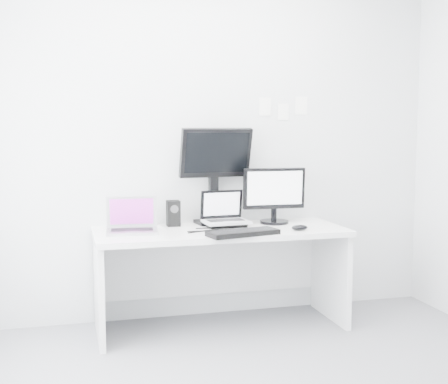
{
  "coord_description": "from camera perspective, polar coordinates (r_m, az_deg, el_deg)",
  "views": [
    {
      "loc": [
        -1.08,
        -2.91,
        1.46
      ],
      "look_at": [
        0.02,
        1.23,
        1.0
      ],
      "focal_mm": 48.45,
      "sensor_mm": 36.0,
      "label": 1
    }
  ],
  "objects": [
    {
      "name": "mouse",
      "position": [
        4.33,
        7.15,
        -3.35
      ],
      "size": [
        0.13,
        0.09,
        0.04
      ],
      "primitive_type": "ellipsoid",
      "rotation": [
        0.0,
        0.0,
        0.09
      ],
      "color": "black",
      "rests_on": "desk"
    },
    {
      "name": "rear_monitor",
      "position": [
        4.57,
        -0.86,
        1.65
      ],
      "size": [
        0.57,
        0.25,
        0.75
      ],
      "primitive_type": "cube",
      "rotation": [
        0.0,
        0.0,
        0.1
      ],
      "color": "black",
      "rests_on": "desk"
    },
    {
      "name": "keyboard",
      "position": [
        4.11,
        1.81,
        -3.87
      ],
      "size": [
        0.52,
        0.28,
        0.03
      ],
      "primitive_type": "cube",
      "rotation": [
        0.0,
        0.0,
        0.22
      ],
      "color": "black",
      "rests_on": "desk"
    },
    {
      "name": "desk",
      "position": [
        4.44,
        -0.32,
        -8.16
      ],
      "size": [
        1.8,
        0.7,
        0.73
      ],
      "primitive_type": "cube",
      "color": "white",
      "rests_on": "ground"
    },
    {
      "name": "wall_note_1",
      "position": [
        4.81,
        5.62,
        7.53
      ],
      "size": [
        0.09,
        0.0,
        0.13
      ],
      "primitive_type": "cube",
      "color": "white",
      "rests_on": "back_wall"
    },
    {
      "name": "dell_laptop",
      "position": [
        4.44,
        0.2,
        -1.56
      ],
      "size": [
        0.34,
        0.28,
        0.27
      ],
      "primitive_type": "cube",
      "rotation": [
        0.0,
        0.0,
        0.07
      ],
      "color": "#B0B3B8",
      "rests_on": "desk"
    },
    {
      "name": "back_wall",
      "position": [
        4.64,
        -1.42,
        4.77
      ],
      "size": [
        3.6,
        0.0,
        3.6
      ],
      "primitive_type": "plane",
      "rotation": [
        1.57,
        0.0,
        0.0
      ],
      "color": "silver",
      "rests_on": "ground"
    },
    {
      "name": "macbook",
      "position": [
        4.22,
        -8.69,
        -2.1
      ],
      "size": [
        0.37,
        0.3,
        0.26
      ],
      "primitive_type": "cube",
      "rotation": [
        0.0,
        0.0,
        -0.1
      ],
      "color": "#AEAEB3",
      "rests_on": "desk"
    },
    {
      "name": "samsung_monitor",
      "position": [
        4.6,
        4.78,
        -0.26
      ],
      "size": [
        0.49,
        0.24,
        0.44
      ],
      "primitive_type": "cube",
      "rotation": [
        0.0,
        0.0,
        -0.04
      ],
      "color": "black",
      "rests_on": "desk"
    },
    {
      "name": "wall_note_0",
      "position": [
        4.76,
        3.91,
        8.04
      ],
      "size": [
        0.1,
        0.0,
        0.14
      ],
      "primitive_type": "cube",
      "color": "white",
      "rests_on": "back_wall"
    },
    {
      "name": "wall_note_2",
      "position": [
        4.87,
        7.29,
        8.09
      ],
      "size": [
        0.1,
        0.0,
        0.14
      ],
      "primitive_type": "cube",
      "color": "white",
      "rests_on": "back_wall"
    },
    {
      "name": "speaker",
      "position": [
        4.5,
        -4.81,
        -2.01
      ],
      "size": [
        0.12,
        0.12,
        0.19
      ],
      "primitive_type": "cube",
      "rotation": [
        0.0,
        0.0,
        0.41
      ],
      "color": "black",
      "rests_on": "desk"
    }
  ]
}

